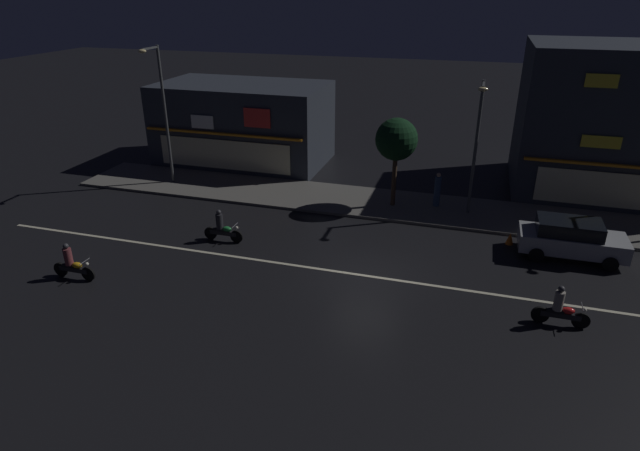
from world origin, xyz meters
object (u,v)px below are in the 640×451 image
(parked_car_near_kerb, at_px, (571,238))
(pedestrian_on_sidewalk, at_px, (437,191))
(streetlamp_west, at_px, (162,106))
(motorcycle_opposite_lane, at_px, (222,228))
(traffic_cone, at_px, (510,238))
(motorcycle_lead, at_px, (72,264))
(motorcycle_following, at_px, (560,309))
(streetlamp_mid, at_px, (477,138))

(parked_car_near_kerb, bearing_deg, pedestrian_on_sidewalk, -33.20)
(streetlamp_west, distance_m, motorcycle_opposite_lane, 9.51)
(pedestrian_on_sidewalk, height_order, traffic_cone, pedestrian_on_sidewalk)
(pedestrian_on_sidewalk, bearing_deg, motorcycle_lead, 162.69)
(pedestrian_on_sidewalk, height_order, motorcycle_opposite_lane, pedestrian_on_sidewalk)
(motorcycle_following, bearing_deg, traffic_cone, -78.18)
(streetlamp_west, xyz_separation_m, motorcycle_lead, (2.07, -10.78, -3.99))
(streetlamp_west, distance_m, traffic_cone, 19.49)
(parked_car_near_kerb, bearing_deg, motorcycle_opposite_lane, 10.83)
(motorcycle_lead, relative_size, motorcycle_opposite_lane, 1.00)
(streetlamp_west, bearing_deg, traffic_cone, -7.70)
(streetlamp_west, bearing_deg, parked_car_near_kerb, -8.33)
(streetlamp_mid, distance_m, parked_car_near_kerb, 6.30)
(streetlamp_west, relative_size, streetlamp_mid, 1.16)
(pedestrian_on_sidewalk, distance_m, traffic_cone, 4.97)
(motorcycle_opposite_lane, bearing_deg, motorcycle_following, -15.79)
(streetlamp_mid, bearing_deg, motorcycle_following, -68.94)
(parked_car_near_kerb, relative_size, motorcycle_lead, 2.26)
(streetlamp_west, bearing_deg, motorcycle_opposite_lane, -43.73)
(streetlamp_mid, xyz_separation_m, motorcycle_opposite_lane, (-10.62, -6.11, -3.43))
(streetlamp_west, height_order, streetlamp_mid, streetlamp_west)
(motorcycle_lead, height_order, motorcycle_opposite_lane, same)
(traffic_cone, bearing_deg, motorcycle_lead, -153.83)
(parked_car_near_kerb, relative_size, motorcycle_following, 2.26)
(motorcycle_lead, distance_m, traffic_cone, 18.67)
(pedestrian_on_sidewalk, height_order, motorcycle_lead, pedestrian_on_sidewalk)
(parked_car_near_kerb, bearing_deg, streetlamp_mid, -36.78)
(motorcycle_following, xyz_separation_m, motorcycle_opposite_lane, (-14.02, 2.71, 0.00))
(motorcycle_lead, bearing_deg, traffic_cone, -149.72)
(pedestrian_on_sidewalk, distance_m, motorcycle_opposite_lane, 11.26)
(motorcycle_lead, bearing_deg, motorcycle_following, -169.31)
(parked_car_near_kerb, bearing_deg, streetlamp_west, -8.33)
(streetlamp_mid, distance_m, traffic_cone, 5.04)
(parked_car_near_kerb, height_order, motorcycle_opposite_lane, parked_car_near_kerb)
(streetlamp_mid, height_order, traffic_cone, streetlamp_mid)
(pedestrian_on_sidewalk, relative_size, motorcycle_lead, 0.95)
(motorcycle_lead, relative_size, traffic_cone, 3.45)
(streetlamp_mid, bearing_deg, streetlamp_west, -179.51)
(streetlamp_west, distance_m, motorcycle_lead, 11.68)
(pedestrian_on_sidewalk, distance_m, motorcycle_lead, 17.53)
(streetlamp_west, distance_m, parked_car_near_kerb, 21.76)
(streetlamp_west, xyz_separation_m, traffic_cone, (18.82, -2.54, -4.35))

